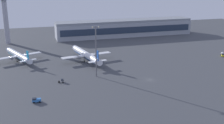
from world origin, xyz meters
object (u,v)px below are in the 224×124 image
pushback_tug (62,81)px  airplane_taxiway_distant (86,55)px  cargo_loader (36,100)px  fuel_truck (223,54)px  airplane_far_stand (19,55)px  control_tower (5,14)px  apron_light_east (96,49)px

pushback_tug → airplane_taxiway_distant: bearing=154.9°
pushback_tug → cargo_loader: bearing=-27.9°
airplane_taxiway_distant → fuel_truck: 103.78m
airplane_far_stand → cargo_loader: bearing=-104.9°
control_tower → airplane_taxiway_distant: control_tower is taller
airplane_taxiway_distant → cargo_loader: (-37.18, -61.87, -3.41)m
cargo_loader → airplane_taxiway_distant: bearing=-28.3°
airplane_taxiway_distant → apron_light_east: 36.56m
control_tower → pushback_tug: control_tower is taller
apron_light_east → airplane_far_stand: bearing=133.1°
airplane_far_stand → fuel_truck: size_ratio=6.17×
control_tower → cargo_loader: size_ratio=11.23×
control_tower → airplane_taxiway_distant: bearing=-53.3°
pushback_tug → control_tower: bearing=-158.4°
airplane_taxiway_distant → fuel_truck: airplane_taxiway_distant is taller
control_tower → airplane_far_stand: (10.36, -61.96, -23.00)m
airplane_far_stand → apron_light_east: (45.36, -48.47, 13.17)m
cargo_loader → fuel_truck: size_ratio=0.65×
control_tower → apron_light_east: 124.08m
airplane_far_stand → cargo_loader: 76.66m
fuel_truck → apron_light_east: (-103.25, -17.11, 15.89)m
airplane_far_stand → cargo_loader: size_ratio=9.55×
fuel_truck → apron_light_east: bearing=37.6°
fuel_truck → pushback_tug: fuel_truck is taller
fuel_truck → pushback_tug: bearing=37.9°
airplane_taxiway_distant → cargo_loader: bearing=-131.8°
cargo_loader → fuel_truck: (139.48, 44.71, 0.19)m
control_tower → apron_light_east: (55.72, -110.43, -9.82)m
cargo_loader → apron_light_east: apron_light_east is taller
control_tower → airplane_far_stand: control_tower is taller
airplane_taxiway_distant → apron_light_east: apron_light_east is taller
fuel_truck → apron_light_east: 105.86m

